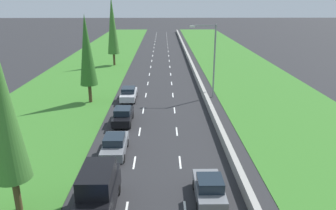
{
  "coord_description": "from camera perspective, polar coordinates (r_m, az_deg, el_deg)",
  "views": [
    {
      "loc": [
        0.47,
        -1.06,
        11.97
      ],
      "look_at": [
        1.0,
        31.69,
        1.08
      ],
      "focal_mm": 34.52,
      "sensor_mm": 36.0,
      "label": 1
    }
  ],
  "objects": [
    {
      "name": "grey_hatchback_right_lane",
      "position": [
        20.59,
        7.28,
        -14.49
      ],
      "size": [
        1.74,
        3.9,
        1.72
      ],
      "color": "slate",
      "rests_on": "ground"
    },
    {
      "name": "poplar_tree_third",
      "position": [
        60.59,
        -9.79,
        13.65
      ],
      "size": [
        2.11,
        2.11,
        12.36
      ],
      "color": "#4C3823",
      "rests_on": "ground"
    },
    {
      "name": "grey_sedan_left_lane",
      "position": [
        26.31,
        -9.36,
        -6.95
      ],
      "size": [
        1.82,
        4.5,
        1.64
      ],
      "color": "slate",
      "rests_on": "ground"
    },
    {
      "name": "street_light_mast",
      "position": [
        40.19,
        7.73,
        8.58
      ],
      "size": [
        3.2,
        0.28,
        9.0
      ],
      "color": "gray",
      "rests_on": "ground"
    },
    {
      "name": "black_van_left_lane",
      "position": [
        19.78,
        -12.11,
        -14.36
      ],
      "size": [
        1.96,
        4.9,
        2.82
      ],
      "color": "black",
      "rests_on": "ground"
    },
    {
      "name": "poplar_tree_second",
      "position": [
        38.68,
        -14.16,
        9.3
      ],
      "size": [
        2.06,
        2.06,
        10.34
      ],
      "color": "#4C3823",
      "rests_on": "ground"
    },
    {
      "name": "silver_sedan_left_lane",
      "position": [
        39.83,
        -6.96,
        1.99
      ],
      "size": [
        1.82,
        4.5,
        1.64
      ],
      "color": "silver",
      "rests_on": "ground"
    },
    {
      "name": "grass_verge_right",
      "position": [
        63.75,
        11.76,
        7.2
      ],
      "size": [
        14.0,
        140.0,
        0.04
      ],
      "primitive_type": "cube",
      "color": "#387528",
      "rests_on": "ground"
    },
    {
      "name": "poplar_tree_nearest",
      "position": [
        19.21,
        -27.29,
        -0.05
      ],
      "size": [
        2.08,
        2.08,
        11.03
      ],
      "color": "#4C3823",
      "rests_on": "ground"
    },
    {
      "name": "median_barrier",
      "position": [
        62.36,
        3.93,
        7.68
      ],
      "size": [
        0.44,
        120.0,
        0.85
      ],
      "primitive_type": "cube",
      "color": "#9E9B93",
      "rests_on": "ground"
    },
    {
      "name": "black_sedan_left_lane",
      "position": [
        32.53,
        -7.96,
        -1.85
      ],
      "size": [
        1.82,
        4.5,
        1.64
      ],
      "color": "black",
      "rests_on": "ground"
    },
    {
      "name": "grass_verge_left",
      "position": [
        63.59,
        -12.92,
        7.1
      ],
      "size": [
        14.0,
        140.0,
        0.04
      ],
      "primitive_type": "cube",
      "color": "#387528",
      "rests_on": "ground"
    },
    {
      "name": "lane_markings",
      "position": [
        62.22,
        -1.35,
        7.3
      ],
      "size": [
        3.64,
        116.0,
        0.01
      ],
      "color": "white",
      "rests_on": "ground"
    },
    {
      "name": "ground_plane",
      "position": [
        62.22,
        -1.35,
        7.29
      ],
      "size": [
        300.0,
        300.0,
        0.0
      ],
      "primitive_type": "plane",
      "color": "#28282B",
      "rests_on": "ground"
    }
  ]
}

